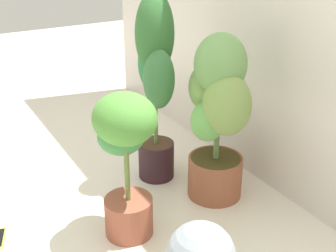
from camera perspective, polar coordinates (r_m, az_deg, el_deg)
ground_plane at (r=1.98m, az=-7.62°, el=-13.36°), size 8.00×8.00×0.00m
potted_plant_center at (r=1.79m, az=-5.42°, el=-3.20°), size 0.37×0.33×0.63m
potted_plant_back_left at (r=2.13m, az=-1.62°, el=6.22°), size 0.32×0.26×0.93m
potted_plant_back_center at (r=2.02m, az=6.23°, el=1.75°), size 0.41×0.32×0.78m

